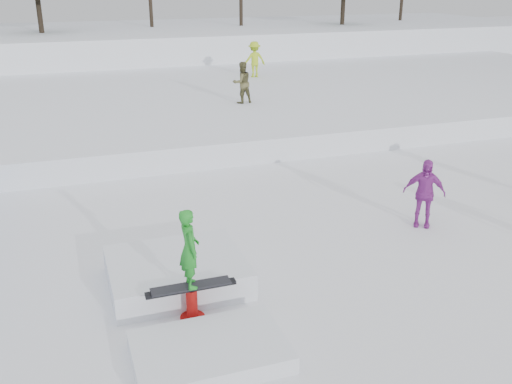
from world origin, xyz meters
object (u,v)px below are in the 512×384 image
object	(u,v)px
walker_ygreen	(254,59)
jib_rail_feature	(185,288)
walker_olive	(242,83)
spectator_purple	(424,193)

from	to	relation	value
walker_ygreen	jib_rail_feature	bearing A→B (deg)	65.43
walker_olive	jib_rail_feature	bearing A→B (deg)	58.02
walker_ygreen	spectator_purple	bearing A→B (deg)	82.77
walker_ygreen	spectator_purple	xyz separation A→B (m)	(-1.61, -17.10, -0.84)
spectator_purple	jib_rail_feature	world-z (taller)	jib_rail_feature
spectator_purple	walker_ygreen	bearing A→B (deg)	119.21
jib_rail_feature	spectator_purple	bearing A→B (deg)	14.14
walker_ygreen	jib_rail_feature	distance (m)	20.28
walker_olive	walker_ygreen	distance (m)	6.31
spectator_purple	jib_rail_feature	distance (m)	6.42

